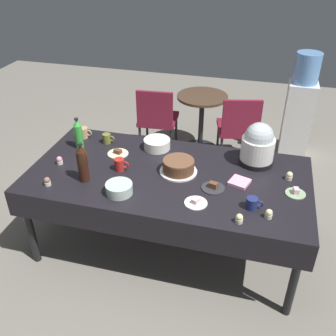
% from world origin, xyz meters
% --- Properties ---
extents(ground, '(9.00, 9.00, 0.00)m').
position_xyz_m(ground, '(0.00, 0.00, 0.00)').
color(ground, slate).
extents(potluck_table, '(2.20, 1.10, 0.75)m').
position_xyz_m(potluck_table, '(0.00, 0.00, 0.69)').
color(potluck_table, black).
rests_on(potluck_table, ground).
extents(frosted_layer_cake, '(0.30, 0.30, 0.11)m').
position_xyz_m(frosted_layer_cake, '(0.07, 0.04, 0.80)').
color(frosted_layer_cake, silver).
rests_on(frosted_layer_cake, potluck_table).
extents(slow_cooker, '(0.28, 0.28, 0.36)m').
position_xyz_m(slow_cooker, '(0.65, 0.34, 0.92)').
color(slow_cooker, black).
rests_on(slow_cooker, potluck_table).
extents(glass_salad_bowl, '(0.20, 0.20, 0.08)m').
position_xyz_m(glass_salad_bowl, '(-0.28, -0.34, 0.79)').
color(glass_salad_bowl, '#B2C6BC').
rests_on(glass_salad_bowl, potluck_table).
extents(ceramic_snack_bowl, '(0.23, 0.23, 0.09)m').
position_xyz_m(ceramic_snack_bowl, '(-0.20, 0.36, 0.79)').
color(ceramic_snack_bowl, silver).
rests_on(ceramic_snack_bowl, potluck_table).
extents(dessert_plate_cream, '(0.18, 0.18, 0.04)m').
position_xyz_m(dessert_plate_cream, '(-0.49, 0.18, 0.76)').
color(dessert_plate_cream, beige).
rests_on(dessert_plate_cream, potluck_table).
extents(dessert_plate_sage, '(0.15, 0.15, 0.05)m').
position_xyz_m(dessert_plate_sage, '(0.97, -0.03, 0.76)').
color(dessert_plate_sage, '#8CA87F').
rests_on(dessert_plate_sage, potluck_table).
extents(dessert_plate_charcoal, '(0.17, 0.17, 0.05)m').
position_xyz_m(dessert_plate_charcoal, '(0.38, -0.11, 0.76)').
color(dessert_plate_charcoal, '#2D2D33').
rests_on(dessert_plate_charcoal, potluck_table).
extents(dessert_plate_white, '(0.16, 0.16, 0.04)m').
position_xyz_m(dessert_plate_white, '(0.29, -0.32, 0.76)').
color(dessert_plate_white, white).
rests_on(dessert_plate_white, potluck_table).
extents(cupcake_cocoa, '(0.05, 0.05, 0.07)m').
position_xyz_m(cupcake_cocoa, '(-0.83, -0.39, 0.78)').
color(cupcake_cocoa, beige).
rests_on(cupcake_cocoa, potluck_table).
extents(cupcake_rose, '(0.05, 0.05, 0.07)m').
position_xyz_m(cupcake_rose, '(0.92, 0.16, 0.78)').
color(cupcake_rose, beige).
rests_on(cupcake_rose, potluck_table).
extents(cupcake_berry, '(0.05, 0.05, 0.07)m').
position_xyz_m(cupcake_berry, '(0.79, -0.35, 0.78)').
color(cupcake_berry, beige).
rests_on(cupcake_berry, potluck_table).
extents(cupcake_lemon, '(0.05, 0.05, 0.07)m').
position_xyz_m(cupcake_lemon, '(-0.89, -0.09, 0.78)').
color(cupcake_lemon, beige).
rests_on(cupcake_lemon, potluck_table).
extents(cupcake_mint, '(0.05, 0.05, 0.07)m').
position_xyz_m(cupcake_mint, '(0.60, -0.45, 0.78)').
color(cupcake_mint, beige).
rests_on(cupcake_mint, potluck_table).
extents(soda_bottle_lime_soda, '(0.07, 0.07, 0.28)m').
position_xyz_m(soda_bottle_lime_soda, '(-0.86, 0.21, 0.88)').
color(soda_bottle_lime_soda, green).
rests_on(soda_bottle_lime_soda, potluck_table).
extents(soda_bottle_cola, '(0.08, 0.08, 0.32)m').
position_xyz_m(soda_bottle_cola, '(-0.59, -0.25, 0.90)').
color(soda_bottle_cola, '#33190F').
rests_on(soda_bottle_cola, potluck_table).
extents(coffee_mug_tan, '(0.13, 0.09, 0.10)m').
position_xyz_m(coffee_mug_tan, '(-0.90, 0.39, 0.80)').
color(coffee_mug_tan, tan).
rests_on(coffee_mug_tan, potluck_table).
extents(coffee_mug_olive, '(0.11, 0.07, 0.09)m').
position_xyz_m(coffee_mug_olive, '(-0.66, 0.34, 0.79)').
color(coffee_mug_olive, olive).
rests_on(coffee_mug_olive, potluck_table).
extents(coffee_mug_red, '(0.12, 0.08, 0.10)m').
position_xyz_m(coffee_mug_red, '(-0.38, -0.05, 0.80)').
color(coffee_mug_red, '#B2231E').
rests_on(coffee_mug_red, potluck_table).
extents(coffee_mug_navy, '(0.12, 0.08, 0.08)m').
position_xyz_m(coffee_mug_navy, '(0.67, -0.27, 0.79)').
color(coffee_mug_navy, navy).
rests_on(coffee_mug_navy, potluck_table).
extents(paper_napkin_stack, '(0.18, 0.18, 0.02)m').
position_xyz_m(paper_napkin_stack, '(0.56, 0.01, 0.76)').
color(paper_napkin_stack, pink).
rests_on(paper_napkin_stack, potluck_table).
extents(maroon_chair_left, '(0.48, 0.48, 0.85)m').
position_xyz_m(maroon_chair_left, '(-0.54, 1.53, 0.49)').
color(maroon_chair_left, maroon).
rests_on(maroon_chair_left, ground).
extents(maroon_chair_right, '(0.53, 0.53, 0.85)m').
position_xyz_m(maroon_chair_right, '(0.42, 1.53, 0.49)').
color(maroon_chair_right, maroon).
rests_on(maroon_chair_right, ground).
extents(round_cafe_table, '(0.60, 0.60, 0.72)m').
position_xyz_m(round_cafe_table, '(-0.05, 1.76, 0.50)').
color(round_cafe_table, '#473323').
rests_on(round_cafe_table, ground).
extents(water_cooler, '(0.32, 0.32, 1.24)m').
position_xyz_m(water_cooler, '(1.07, 1.98, 0.59)').
color(water_cooler, silver).
rests_on(water_cooler, ground).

